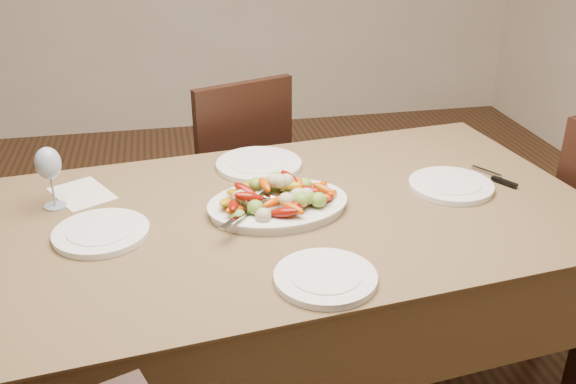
% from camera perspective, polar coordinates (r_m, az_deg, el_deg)
% --- Properties ---
extents(dining_table, '(1.95, 1.25, 0.76)m').
position_cam_1_polar(dining_table, '(2.12, 0.00, -10.79)').
color(dining_table, brown).
rests_on(dining_table, ground).
extents(chair_far, '(0.54, 0.54, 0.95)m').
position_cam_1_polar(chair_far, '(2.82, -5.55, 1.30)').
color(chair_far, black).
rests_on(chair_far, ground).
extents(serving_platter, '(0.44, 0.35, 0.02)m').
position_cam_1_polar(serving_platter, '(1.92, -0.89, -1.28)').
color(serving_platter, white).
rests_on(serving_platter, dining_table).
extents(roasted_vegetables, '(0.36, 0.27, 0.09)m').
position_cam_1_polar(roasted_vegetables, '(1.89, -0.91, 0.25)').
color(roasted_vegetables, '#720C03').
rests_on(roasted_vegetables, serving_platter).
extents(serving_spoon, '(0.26, 0.22, 0.03)m').
position_cam_1_polar(serving_spoon, '(1.85, -2.48, -1.05)').
color(serving_spoon, '#9EA0A8').
rests_on(serving_spoon, serving_platter).
extents(plate_left, '(0.26, 0.26, 0.02)m').
position_cam_1_polar(plate_left, '(1.85, -16.26, -3.51)').
color(plate_left, white).
rests_on(plate_left, dining_table).
extents(plate_right, '(0.27, 0.27, 0.02)m').
position_cam_1_polar(plate_right, '(2.12, 14.28, 0.54)').
color(plate_right, white).
rests_on(plate_right, dining_table).
extents(plate_far, '(0.29, 0.29, 0.02)m').
position_cam_1_polar(plate_far, '(2.21, -2.61, 2.44)').
color(plate_far, white).
rests_on(plate_far, dining_table).
extents(plate_near, '(0.26, 0.26, 0.02)m').
position_cam_1_polar(plate_near, '(1.59, 3.34, -7.63)').
color(plate_near, white).
rests_on(plate_near, dining_table).
extents(wine_glass, '(0.08, 0.08, 0.20)m').
position_cam_1_polar(wine_glass, '(2.02, -20.37, 1.33)').
color(wine_glass, '#8C99A5').
rests_on(wine_glass, dining_table).
extents(menu_card, '(0.23, 0.26, 0.00)m').
position_cam_1_polar(menu_card, '(2.12, -17.84, -0.14)').
color(menu_card, silver).
rests_on(menu_card, dining_table).
extents(table_knife, '(0.12, 0.18, 0.01)m').
position_cam_1_polar(table_knife, '(2.22, 18.01, 1.22)').
color(table_knife, '#9EA0A8').
rests_on(table_knife, dining_table).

